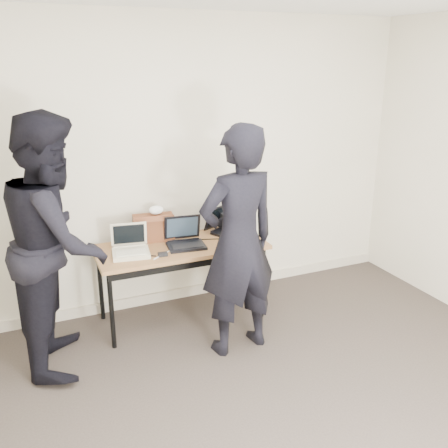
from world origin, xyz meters
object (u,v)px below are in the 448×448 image
laptop_right (226,226)px  person_typist (238,243)px  equipment_box (236,222)px  laptop_center (185,239)px  laptop_beige (130,248)px  desk (181,252)px  leather_satchel (154,227)px  person_observer (57,243)px

laptop_right → person_typist: person_typist is taller
laptop_right → equipment_box: 0.11m
laptop_right → laptop_center: bearing=173.7°
equipment_box → laptop_beige: bearing=-169.3°
desk → laptop_right: bearing=20.2°
leather_satchel → person_observer: person_observer is taller
laptop_beige → equipment_box: (1.09, 0.21, 0.03)m
laptop_beige → laptop_center: laptop_center is taller
person_typist → equipment_box: bearing=-121.4°
laptop_right → leather_satchel: leather_satchel is taller
laptop_beige → person_observer: bearing=-152.3°
leather_satchel → person_typist: person_typist is taller
person_observer → equipment_box: bearing=-65.0°
equipment_box → person_typist: 0.92m
equipment_box → person_observer: (-1.69, -0.41, 0.18)m
laptop_beige → person_observer: person_observer is taller
desk → laptop_beige: laptop_beige is taller
leather_satchel → laptop_center: bearing=-38.0°
person_observer → leather_satchel: bearing=-51.8°
person_typist → leather_satchel: bearing=-70.6°
person_typist → person_observer: size_ratio=0.95×
laptop_beige → laptop_center: (0.49, 0.01, 0.01)m
laptop_beige → laptop_right: (0.98, 0.20, 0.01)m
laptop_beige → person_observer: size_ratio=0.18×
desk → equipment_box: size_ratio=5.28×
laptop_center → person_typist: 0.70m
laptop_center → equipment_box: (0.59, 0.19, 0.03)m
laptop_beige → leather_satchel: leather_satchel is taller
desk → equipment_box: (0.63, 0.19, 0.14)m
desk → person_observer: 1.12m
laptop_right → person_observer: bearing=167.2°
desk → laptop_center: bearing=2.5°
laptop_center → person_typist: bearing=-64.4°
person_typist → laptop_center: bearing=-78.4°
laptop_center → person_observer: bearing=-162.3°
laptop_right → leather_satchel: bearing=149.5°
leather_satchel → equipment_box: 0.81m
leather_satchel → equipment_box: leather_satchel is taller
leather_satchel → person_typist: 0.98m
desk → person_typist: bearing=-67.3°
laptop_beige → laptop_center: 0.49m
laptop_center → laptop_right: bearing=27.2°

